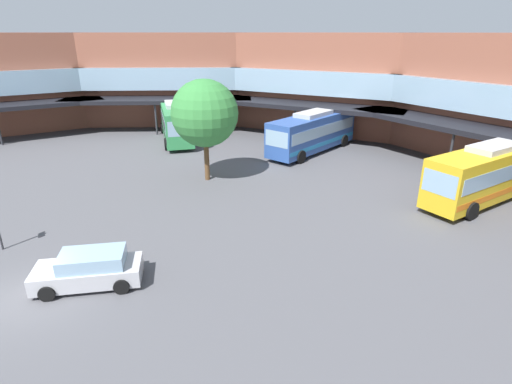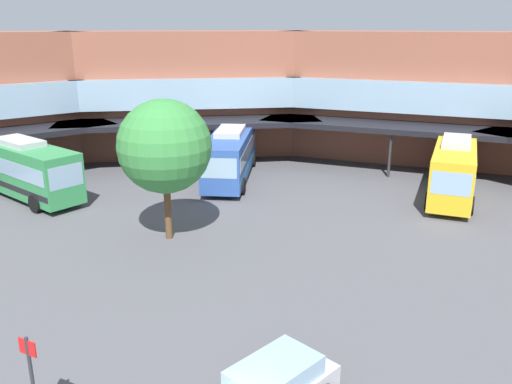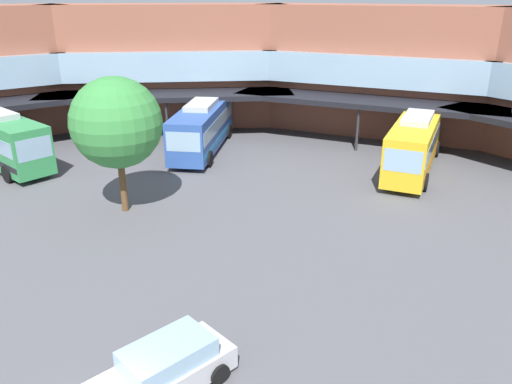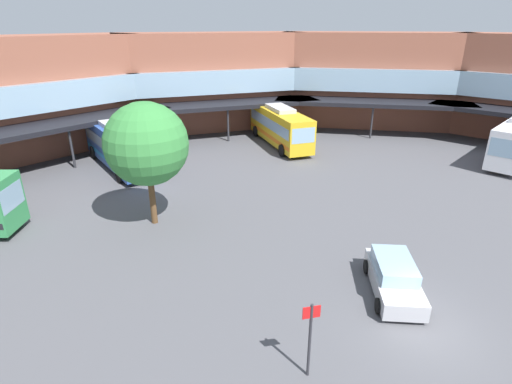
{
  "view_description": "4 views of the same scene",
  "coord_description": "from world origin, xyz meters",
  "px_view_note": "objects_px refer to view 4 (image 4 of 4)",
  "views": [
    {
      "loc": [
        16.25,
        -4.08,
        10.16
      ],
      "look_at": [
        1.81,
        11.99,
        1.68
      ],
      "focal_mm": 28.67,
      "sensor_mm": 36.0,
      "label": 1
    },
    {
      "loc": [
        2.04,
        -10.3,
        10.68
      ],
      "look_at": [
        -0.79,
        14.03,
        2.89
      ],
      "focal_mm": 37.26,
      "sensor_mm": 36.0,
      "label": 2
    },
    {
      "loc": [
        5.52,
        -8.84,
        11.16
      ],
      "look_at": [
        2.34,
        11.25,
        2.93
      ],
      "focal_mm": 35.07,
      "sensor_mm": 36.0,
      "label": 3
    },
    {
      "loc": [
        -12.46,
        -6.83,
        11.18
      ],
      "look_at": [
        -0.31,
        11.38,
        1.95
      ],
      "focal_mm": 28.48,
      "sensor_mm": 36.0,
      "label": 4
    }
  ],
  "objects_px": {
    "bus_1": "(119,145)",
    "bus_3": "(280,126)",
    "parked_car": "(394,277)",
    "stop_sign_post": "(310,334)",
    "plaza_tree": "(147,144)"
  },
  "relations": [
    {
      "from": "bus_3",
      "to": "plaza_tree",
      "type": "height_order",
      "value": "plaza_tree"
    },
    {
      "from": "bus_1",
      "to": "parked_car",
      "type": "bearing_deg",
      "value": 10.54
    },
    {
      "from": "plaza_tree",
      "to": "stop_sign_post",
      "type": "height_order",
      "value": "plaza_tree"
    },
    {
      "from": "parked_car",
      "to": "stop_sign_post",
      "type": "xyz_separation_m",
      "value": [
        -6.2,
        -1.48,
        1.05
      ]
    },
    {
      "from": "plaza_tree",
      "to": "bus_1",
      "type": "bearing_deg",
      "value": 82.91
    },
    {
      "from": "bus_1",
      "to": "bus_3",
      "type": "bearing_deg",
      "value": 80.85
    },
    {
      "from": "bus_1",
      "to": "bus_3",
      "type": "xyz_separation_m",
      "value": [
        14.89,
        -2.05,
        0.04
      ]
    },
    {
      "from": "bus_1",
      "to": "stop_sign_post",
      "type": "xyz_separation_m",
      "value": [
        -1.22,
        -25.2,
        -0.06
      ]
    },
    {
      "from": "bus_1",
      "to": "bus_3",
      "type": "distance_m",
      "value": 15.03
    },
    {
      "from": "bus_3",
      "to": "plaza_tree",
      "type": "distance_m",
      "value": 19.01
    },
    {
      "from": "bus_3",
      "to": "bus_1",
      "type": "bearing_deg",
      "value": -83.01
    },
    {
      "from": "plaza_tree",
      "to": "parked_car",
      "type": "bearing_deg",
      "value": -62.66
    },
    {
      "from": "parked_car",
      "to": "bus_3",
      "type": "bearing_deg",
      "value": -166.26
    },
    {
      "from": "stop_sign_post",
      "to": "bus_1",
      "type": "bearing_deg",
      "value": 87.23
    },
    {
      "from": "bus_1",
      "to": "bus_3",
      "type": "relative_size",
      "value": 0.97
    }
  ]
}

